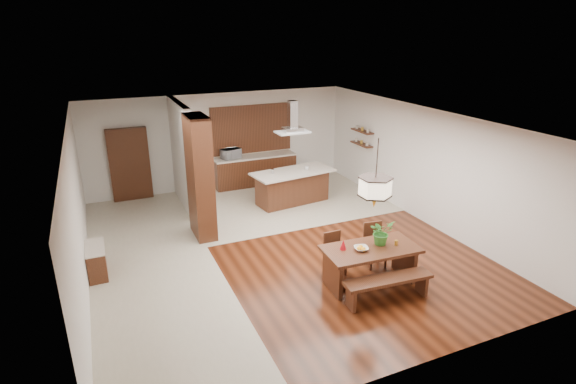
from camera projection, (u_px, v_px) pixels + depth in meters
name	position (u px, v px, depth m)	size (l,w,h in m)	color
room_shell	(275.00, 159.00, 9.66)	(9.00, 9.04, 2.92)	#37160A
tile_hallway	(154.00, 268.00, 9.33)	(2.50, 9.00, 0.01)	#BCB39D
tile_kitchen	(283.00, 201.00, 12.99)	(5.50, 4.00, 0.01)	#BCB39D
soffit_band	(275.00, 121.00, 9.38)	(8.00, 9.00, 0.02)	#381B0E
partition_pier	(200.00, 178.00, 10.38)	(0.45, 1.00, 2.90)	#32190E
partition_stub	(182.00, 155.00, 12.18)	(0.18, 2.40, 2.90)	silver
hallway_console	(97.00, 261.00, 9.00)	(0.37, 0.88, 0.63)	#32190E
hallway_doorway	(130.00, 165.00, 12.78)	(1.10, 0.20, 2.10)	#32190E
rear_counter	(255.00, 170.00, 14.20)	(2.60, 0.62, 0.95)	#32190E
kitchen_window	(251.00, 129.00, 13.98)	(2.60, 0.08, 1.50)	olive
shelf_lower	(361.00, 144.00, 13.58)	(0.26, 0.90, 0.04)	#32190E
shelf_upper	(362.00, 131.00, 13.45)	(0.26, 0.90, 0.04)	#32190E
dining_table	(370.00, 257.00, 8.63)	(1.88, 1.02, 0.76)	#32190E
dining_bench	(387.00, 289.00, 8.16)	(1.68, 0.37, 0.47)	#32190E
dining_chair_left	(336.00, 254.00, 9.02)	(0.38, 0.38, 0.86)	#32190E
dining_chair_right	(376.00, 246.00, 9.31)	(0.41, 0.41, 0.92)	#32190E
pendant_lantern	(376.00, 174.00, 8.05)	(0.64, 0.64, 1.31)	beige
foliage_plant	(381.00, 232.00, 8.63)	(0.45, 0.39, 0.50)	#307426
fruit_bowl	(361.00, 249.00, 8.46)	(0.26, 0.26, 0.06)	beige
napkin_cone	(343.00, 245.00, 8.47)	(0.13, 0.13, 0.20)	#A70B14
gold_ornament	(396.00, 243.00, 8.66)	(0.07, 0.07, 0.10)	gold
kitchen_island	(292.00, 186.00, 12.71)	(2.41, 1.29, 0.95)	#32190E
range_hood	(293.00, 117.00, 12.03)	(0.90, 0.55, 0.87)	silver
island_cup	(307.00, 168.00, 12.62)	(0.12, 0.12, 0.10)	white
microwave	(231.00, 154.00, 13.67)	(0.56, 0.38, 0.31)	#BBBDC3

